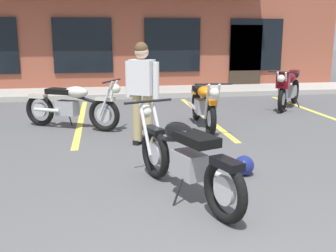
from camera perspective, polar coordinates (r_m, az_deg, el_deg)
The scene contains 10 objects.
ground_plane at distance 5.83m, azimuth -0.09°, elevation -5.12°, with size 80.00×80.00×0.00m, color #515154.
sidewalk_kerb at distance 12.46m, azimuth -5.18°, elevation 4.75°, with size 22.00×1.80×0.14m, color #A8A59E.
brick_storefront_building at distance 16.14m, azimuth -6.36°, elevation 13.76°, with size 14.22×6.74×4.19m.
painted_stall_lines at distance 8.93m, azimuth -3.43°, elevation 1.18°, with size 13.64×4.80×0.01m.
motorcycle_foreground_classic at distance 4.52m, azimuth 2.31°, elevation -4.34°, with size 1.04×2.02×0.98m.
motorcycle_black_cruiser at distance 10.41m, azimuth 16.57°, elevation 5.25°, with size 1.49×1.78×0.98m.
motorcycle_silver_naked at distance 7.93m, azimuth 4.95°, elevation 3.07°, with size 0.66×2.11×0.98m.
motorcycle_blue_standard at distance 8.02m, azimuth -13.37°, elevation 2.87°, with size 1.90×1.28×0.98m.
person_in_black_shirt at distance 6.55m, azimuth -3.65°, elevation 5.37°, with size 0.55×0.43×1.68m.
helmet_on_pavement at distance 5.37m, azimuth 10.62°, elevation -5.46°, with size 0.26×0.26×0.26m.
Camera 1 is at (-0.89, -2.16, 1.79)m, focal length 43.41 mm.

